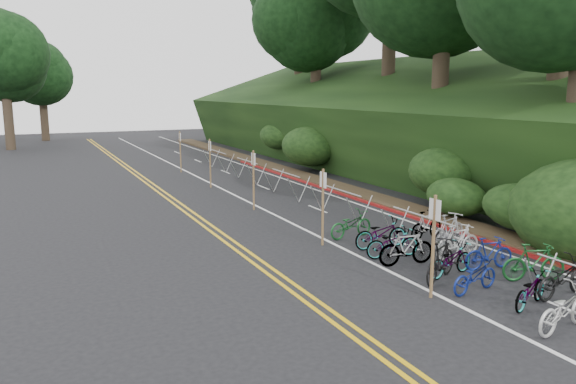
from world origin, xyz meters
The scene contains 9 objects.
ground centered at (0.00, 0.00, 0.00)m, with size 120.00×120.00×0.00m, color black.
road_markings centered at (0.63, 10.10, 0.00)m, with size 7.47×80.00×0.01m.
red_curb centered at (5.70, 12.00, 0.05)m, with size 0.25×28.00×0.10m, color maroon.
embankment centered at (12.96, 19.04, 2.57)m, with size 14.30×48.14×9.11m.
bike_racks_rest centered at (3.00, 13.00, 0.85)m, with size 1.14×23.00×1.17m.
signpost_near centered at (0.75, -0.22, 1.45)m, with size 0.08×0.40×2.54m.
signposts_rest centered at (0.60, 14.00, 1.43)m, with size 0.08×18.40×2.50m.
bike_front centered at (1.74, 0.64, 0.56)m, with size 1.87×0.53×1.12m, color black.
bike_valet centered at (2.84, 1.08, 0.48)m, with size 3.31×10.21×1.10m.
Camera 1 is at (-7.89, -10.46, 4.97)m, focal length 35.00 mm.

